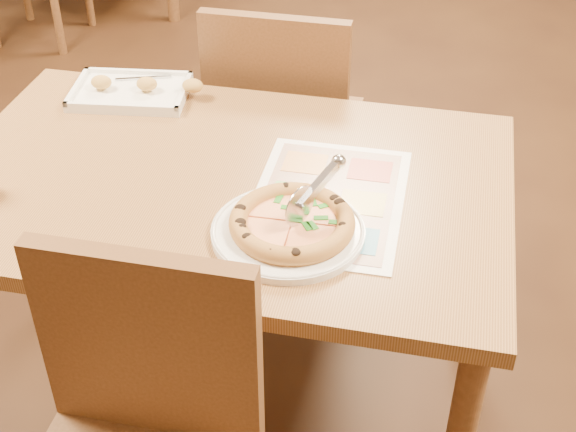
% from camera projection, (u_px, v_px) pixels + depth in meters
% --- Properties ---
extents(dining_table, '(1.30, 0.85, 0.72)m').
position_uv_depth(dining_table, '(226.00, 207.00, 1.89)').
color(dining_table, olive).
rests_on(dining_table, ground).
extents(chair_near, '(0.42, 0.42, 0.47)m').
position_uv_depth(chair_near, '(138.00, 428.00, 1.46)').
color(chair_near, brown).
rests_on(chair_near, ground).
extents(chair_far, '(0.42, 0.42, 0.47)m').
position_uv_depth(chair_far, '(282.00, 110.00, 2.40)').
color(chair_far, brown).
rests_on(chair_far, ground).
extents(plate, '(0.40, 0.40, 0.02)m').
position_uv_depth(plate, '(288.00, 232.00, 1.66)').
color(plate, white).
rests_on(plate, dining_table).
extents(pizza, '(0.26, 0.26, 0.04)m').
position_uv_depth(pizza, '(292.00, 223.00, 1.65)').
color(pizza, '#BD8A40').
rests_on(pizza, plate).
extents(pizza_cutter, '(0.09, 0.16, 0.10)m').
position_uv_depth(pizza_cutter, '(313.00, 192.00, 1.63)').
color(pizza_cutter, silver).
rests_on(pizza_cutter, pizza).
extents(appetizer_tray, '(0.36, 0.25, 0.06)m').
position_uv_depth(appetizer_tray, '(134.00, 91.00, 2.14)').
color(appetizer_tray, white).
rests_on(appetizer_tray, dining_table).
extents(menu, '(0.33, 0.46, 0.00)m').
position_uv_depth(menu, '(328.00, 199.00, 1.76)').
color(menu, white).
rests_on(menu, dining_table).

